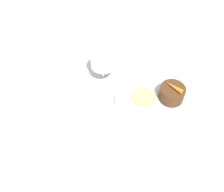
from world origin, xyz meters
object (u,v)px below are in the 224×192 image
Objects in this scene: wine_glass at (103,61)px; dessert_cake at (172,93)px; fork at (119,150)px; dinner_plate at (162,100)px; coffee_cup at (66,131)px.

wine_glass is 0.22m from dessert_cake.
wine_glass is at bearing 39.30° from fork.
dessert_cake is (0.01, -0.02, 0.03)m from dinner_plate.
fork is at bearing -140.70° from wine_glass.
dessert_cake is at bearing -36.62° from coffee_cup.
dinner_plate is at bearing -89.72° from wine_glass.
dinner_plate is 0.29m from coffee_cup.
dinner_plate is 0.04m from dessert_cake.
coffee_cup is 0.14m from fork.
dinner_plate is 0.21m from wine_glass.
dinner_plate reaches higher than fork.
wine_glass is 0.27m from fork.
dessert_cake is at bearing -86.16° from wine_glass.
coffee_cup reaches higher than dessert_cake.
dinner_plate is 2.58× the size of wine_glass.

